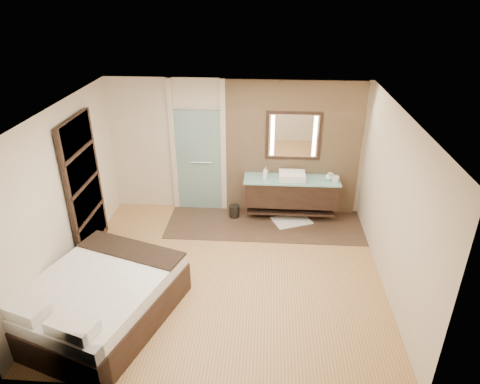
# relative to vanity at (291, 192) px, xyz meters

# --- Properties ---
(floor) EXTENTS (5.00, 5.00, 0.00)m
(floor) POSITION_rel_vanity_xyz_m (-1.10, -1.92, -0.58)
(floor) COLOR #A06943
(floor) RESTS_ON ground
(tile_strip) EXTENTS (3.80, 1.30, 0.01)m
(tile_strip) POSITION_rel_vanity_xyz_m (-0.50, -0.32, -0.57)
(tile_strip) COLOR #3C2C20
(tile_strip) RESTS_ON floor
(stone_wall) EXTENTS (2.60, 0.08, 2.70)m
(stone_wall) POSITION_rel_vanity_xyz_m (0.00, 0.29, 0.77)
(stone_wall) COLOR tan
(stone_wall) RESTS_ON floor
(vanity) EXTENTS (1.85, 0.55, 0.88)m
(vanity) POSITION_rel_vanity_xyz_m (0.00, 0.00, 0.00)
(vanity) COLOR black
(vanity) RESTS_ON stone_wall
(mirror_unit) EXTENTS (1.06, 0.04, 0.96)m
(mirror_unit) POSITION_rel_vanity_xyz_m (0.00, 0.24, 1.07)
(mirror_unit) COLOR black
(mirror_unit) RESTS_ON stone_wall
(frosted_door) EXTENTS (1.10, 0.12, 2.70)m
(frosted_door) POSITION_rel_vanity_xyz_m (-1.85, 0.28, 0.56)
(frosted_door) COLOR #B9EAE9
(frosted_door) RESTS_ON floor
(shoji_partition) EXTENTS (0.06, 1.20, 2.40)m
(shoji_partition) POSITION_rel_vanity_xyz_m (-3.53, -1.32, 0.63)
(shoji_partition) COLOR black
(shoji_partition) RESTS_ON floor
(bed) EXTENTS (2.29, 2.56, 0.82)m
(bed) POSITION_rel_vanity_xyz_m (-2.75, -3.08, -0.24)
(bed) COLOR black
(bed) RESTS_ON floor
(bath_mat) EXTENTS (0.86, 0.74, 0.02)m
(bath_mat) POSITION_rel_vanity_xyz_m (0.04, -0.15, -0.56)
(bath_mat) COLOR white
(bath_mat) RESTS_ON floor
(waste_bin) EXTENTS (0.21, 0.21, 0.26)m
(waste_bin) POSITION_rel_vanity_xyz_m (-1.12, -0.07, -0.45)
(waste_bin) COLOR black
(waste_bin) RESTS_ON floor
(tissue_box) EXTENTS (0.15, 0.15, 0.10)m
(tissue_box) POSITION_rel_vanity_xyz_m (0.82, -0.08, 0.33)
(tissue_box) COLOR silver
(tissue_box) RESTS_ON vanity
(soap_bottle_a) EXTENTS (0.11, 0.11, 0.23)m
(soap_bottle_a) POSITION_rel_vanity_xyz_m (-0.52, -0.08, 0.40)
(soap_bottle_a) COLOR white
(soap_bottle_a) RESTS_ON vanity
(soap_bottle_b) EXTENTS (0.10, 0.10, 0.19)m
(soap_bottle_b) POSITION_rel_vanity_xyz_m (-0.51, 0.07, 0.38)
(soap_bottle_b) COLOR #B2B2B2
(soap_bottle_b) RESTS_ON vanity
(soap_bottle_c) EXTENTS (0.15, 0.15, 0.16)m
(soap_bottle_c) POSITION_rel_vanity_xyz_m (0.70, -0.02, 0.36)
(soap_bottle_c) COLOR #C0F2F0
(soap_bottle_c) RESTS_ON vanity
(cup) EXTENTS (0.15, 0.15, 0.09)m
(cup) POSITION_rel_vanity_xyz_m (0.75, 0.10, 0.33)
(cup) COLOR white
(cup) RESTS_ON vanity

